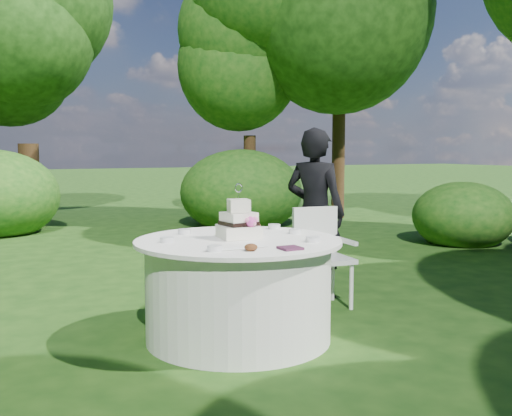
# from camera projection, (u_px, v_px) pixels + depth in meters

# --- Properties ---
(ground) EXTENTS (80.00, 80.00, 0.00)m
(ground) POSITION_uv_depth(u_px,v_px,m) (238.00, 338.00, 4.59)
(ground) COLOR #183D10
(ground) RESTS_ON ground
(napkins) EXTENTS (0.14, 0.14, 0.02)m
(napkins) POSITION_uv_depth(u_px,v_px,m) (290.00, 248.00, 4.05)
(napkins) COLOR #471E38
(napkins) RESTS_ON table
(feather_plume) EXTENTS (0.48, 0.07, 0.01)m
(feather_plume) POSITION_uv_depth(u_px,v_px,m) (238.00, 248.00, 4.06)
(feather_plume) COLOR white
(feather_plume) RESTS_ON table
(guest) EXTENTS (0.66, 0.72, 1.65)m
(guest) POSITION_uv_depth(u_px,v_px,m) (315.00, 213.00, 5.82)
(guest) COLOR black
(guest) RESTS_ON ground
(table) EXTENTS (1.56, 1.56, 0.77)m
(table) POSITION_uv_depth(u_px,v_px,m) (238.00, 289.00, 4.55)
(table) COLOR silver
(table) RESTS_ON ground
(cake) EXTENTS (0.32, 0.32, 0.42)m
(cake) POSITION_uv_depth(u_px,v_px,m) (239.00, 223.00, 4.55)
(cake) COLOR white
(cake) RESTS_ON table
(chair) EXTENTS (0.50, 0.49, 0.90)m
(chair) POSITION_uv_depth(u_px,v_px,m) (320.00, 249.00, 5.55)
(chair) COLOR silver
(chair) RESTS_ON ground
(votives) EXTENTS (1.16, 0.95, 0.04)m
(votives) POSITION_uv_depth(u_px,v_px,m) (243.00, 236.00, 4.56)
(votives) COLOR silver
(votives) RESTS_ON table
(petal_cups) EXTENTS (0.61, 1.09, 0.05)m
(petal_cups) POSITION_uv_depth(u_px,v_px,m) (254.00, 235.00, 4.55)
(petal_cups) COLOR #562D16
(petal_cups) RESTS_ON table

